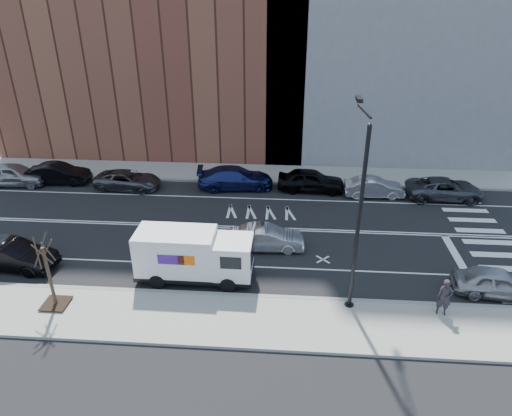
# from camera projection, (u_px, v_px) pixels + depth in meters

# --- Properties ---
(ground) EXTENTS (120.00, 120.00, 0.00)m
(ground) POSITION_uv_depth(u_px,v_px,m) (225.00, 227.00, 28.92)
(ground) COLOR black
(ground) RESTS_ON ground
(sidewalk_near) EXTENTS (44.00, 3.60, 0.15)m
(sidewalk_near) POSITION_uv_depth(u_px,v_px,m) (199.00, 318.00, 21.05)
(sidewalk_near) COLOR gray
(sidewalk_near) RESTS_ON ground
(sidewalk_far) EXTENTS (44.00, 3.60, 0.15)m
(sidewalk_far) POSITION_uv_depth(u_px,v_px,m) (239.00, 173.00, 36.71)
(sidewalk_far) COLOR gray
(sidewalk_far) RESTS_ON ground
(curb_near) EXTENTS (44.00, 0.25, 0.17)m
(curb_near) POSITION_uv_depth(u_px,v_px,m) (206.00, 294.00, 22.65)
(curb_near) COLOR gray
(curb_near) RESTS_ON ground
(curb_far) EXTENTS (44.00, 0.25, 0.17)m
(curb_far) POSITION_uv_depth(u_px,v_px,m) (237.00, 182.00, 35.11)
(curb_far) COLOR gray
(curb_far) RESTS_ON ground
(crosswalk) EXTENTS (3.00, 14.00, 0.01)m
(crosswalk) POSITION_uv_depth(u_px,v_px,m) (484.00, 236.00, 27.88)
(crosswalk) COLOR white
(crosswalk) RESTS_ON ground
(road_markings) EXTENTS (40.00, 8.60, 0.01)m
(road_markings) POSITION_uv_depth(u_px,v_px,m) (225.00, 227.00, 28.92)
(road_markings) COLOR white
(road_markings) RESTS_ON ground
(bldg_brick) EXTENTS (26.00, 10.00, 22.00)m
(bldg_brick) POSITION_uv_depth(u_px,v_px,m) (151.00, 19.00, 38.35)
(bldg_brick) COLOR brown
(bldg_brick) RESTS_ON ground
(streetlight) EXTENTS (0.44, 4.02, 9.34)m
(streetlight) POSITION_uv_depth(u_px,v_px,m) (358.00, 209.00, 20.02)
(streetlight) COLOR black
(streetlight) RESTS_ON ground
(street_tree) EXTENTS (1.20, 1.20, 3.75)m
(street_tree) POSITION_uv_depth(u_px,v_px,m) (51.00, 282.00, 21.24)
(street_tree) COLOR black
(street_tree) RESTS_ON ground
(fedex_van) EXTENTS (6.06, 2.21, 2.76)m
(fedex_van) POSITION_uv_depth(u_px,v_px,m) (193.00, 255.00, 23.33)
(fedex_van) COLOR black
(fedex_van) RESTS_ON ground
(far_parked_a) EXTENTS (5.02, 2.24, 1.68)m
(far_parked_a) POSITION_uv_depth(u_px,v_px,m) (14.00, 174.00, 34.49)
(far_parked_a) COLOR #98989C
(far_parked_a) RESTS_ON ground
(far_parked_b) EXTENTS (4.73, 1.84, 1.54)m
(far_parked_b) POSITION_uv_depth(u_px,v_px,m) (58.00, 174.00, 34.80)
(far_parked_b) COLOR black
(far_parked_b) RESTS_ON ground
(far_parked_c) EXTENTS (5.01, 2.57, 1.35)m
(far_parked_c) POSITION_uv_depth(u_px,v_px,m) (128.00, 180.00, 33.94)
(far_parked_c) COLOR #494A50
(far_parked_c) RESTS_ON ground
(far_parked_d) EXTENTS (5.81, 2.90, 1.62)m
(far_parked_d) POSITION_uv_depth(u_px,v_px,m) (235.00, 178.00, 33.97)
(far_parked_d) COLOR navy
(far_parked_d) RESTS_ON ground
(far_parked_e) EXTENTS (4.94, 2.14, 1.66)m
(far_parked_e) POSITION_uv_depth(u_px,v_px,m) (311.00, 180.00, 33.50)
(far_parked_e) COLOR black
(far_parked_e) RESTS_ON ground
(far_parked_f) EXTENTS (4.29, 1.63, 1.40)m
(far_parked_f) POSITION_uv_depth(u_px,v_px,m) (374.00, 187.00, 32.70)
(far_parked_f) COLOR #B8B8BE
(far_parked_f) RESTS_ON ground
(far_parked_g) EXTENTS (5.35, 2.51, 1.48)m
(far_parked_g) POSITION_uv_depth(u_px,v_px,m) (445.00, 189.00, 32.36)
(far_parked_g) COLOR #424449
(far_parked_g) RESTS_ON ground
(driving_sedan) EXTENTS (4.36, 1.74, 1.41)m
(driving_sedan) POSITION_uv_depth(u_px,v_px,m) (267.00, 238.00, 26.32)
(driving_sedan) COLOR silver
(driving_sedan) RESTS_ON ground
(near_parked_rear_a) EXTENTS (4.87, 2.14, 1.56)m
(near_parked_rear_a) POSITION_uv_depth(u_px,v_px,m) (12.00, 255.00, 24.54)
(near_parked_rear_a) COLOR black
(near_parked_rear_a) RESTS_ON ground
(near_parked_front) EXTENTS (4.39, 2.18, 1.44)m
(near_parked_front) POSITION_uv_depth(u_px,v_px,m) (497.00, 283.00, 22.45)
(near_parked_front) COLOR #A4A3A8
(near_parked_front) RESTS_ON ground
(pedestrian) EXTENTS (0.74, 0.56, 1.84)m
(pedestrian) POSITION_uv_depth(u_px,v_px,m) (444.00, 297.00, 20.85)
(pedestrian) COLOR #28242A
(pedestrian) RESTS_ON sidewalk_near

